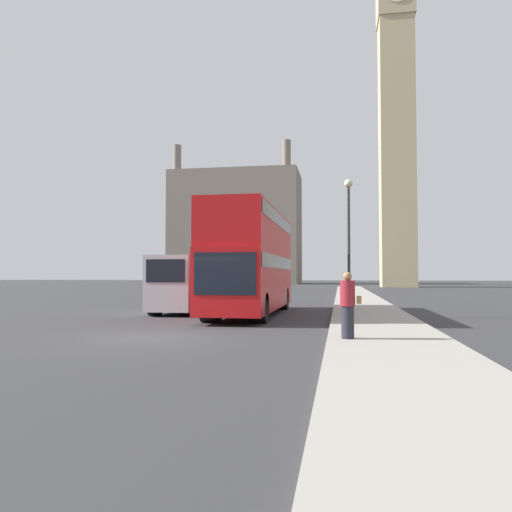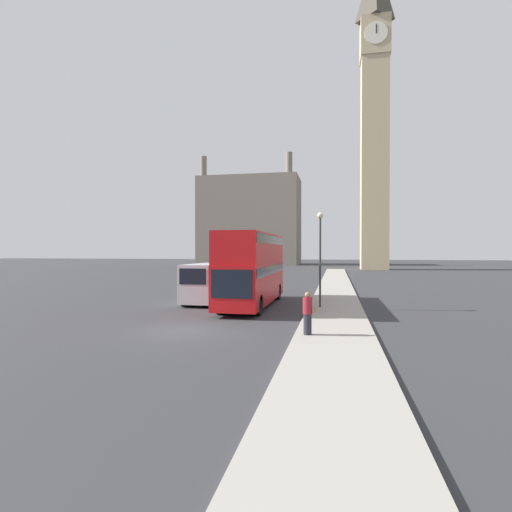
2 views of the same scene
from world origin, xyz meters
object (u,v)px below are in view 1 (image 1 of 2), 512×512
object	(u,v)px
street_lamp	(349,225)
pedestrian	(348,305)
clock_tower	(396,79)
red_double_decker_bus	(252,258)
white_van	(184,283)

from	to	relation	value
street_lamp	pedestrian	bearing A→B (deg)	-91.24
clock_tower	red_double_decker_bus	distance (m)	62.66
clock_tower	white_van	bearing A→B (deg)	-106.43
clock_tower	pedestrian	distance (m)	70.58
red_double_decker_bus	white_van	world-z (taller)	red_double_decker_bus
pedestrian	red_double_decker_bus	bearing A→B (deg)	114.89
clock_tower	white_van	size ratio (longest dim) A/B	11.64
red_double_decker_bus	pedestrian	xyz separation A→B (m)	(4.14, -8.93, -1.56)
clock_tower	pedestrian	bearing A→B (deg)	-97.49
red_double_decker_bus	pedestrian	size ratio (longest dim) A/B	6.17
red_double_decker_bus	pedestrian	world-z (taller)	red_double_decker_bus
pedestrian	street_lamp	distance (m)	8.77
clock_tower	street_lamp	xyz separation A→B (m)	(-8.13, -54.93, -27.37)
white_van	pedestrian	size ratio (longest dim) A/B	3.01
white_van	pedestrian	world-z (taller)	white_van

